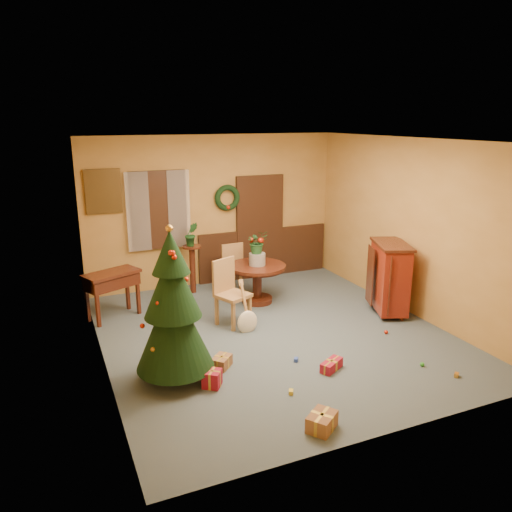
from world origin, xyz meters
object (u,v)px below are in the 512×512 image
dining_table (257,276)px  writing_desk (112,283)px  sideboard (390,276)px  christmas_tree (173,309)px  chair_near (229,290)px

dining_table → writing_desk: 2.48m
dining_table → sideboard: bearing=-35.9°
dining_table → christmas_tree: (-2.03, -2.11, 0.46)m
chair_near → writing_desk: 1.94m
sideboard → christmas_tree: bearing=-168.6°
dining_table → writing_desk: size_ratio=1.02×
chair_near → christmas_tree: (-1.25, -1.41, 0.38)m
christmas_tree → sideboard: 3.96m
writing_desk → dining_table: bearing=-6.4°
writing_desk → christmas_tree: bearing=-79.8°
chair_near → sideboard: 2.70m
chair_near → christmas_tree: size_ratio=0.53×
writing_desk → sideboard: 4.59m
dining_table → chair_near: 1.05m
writing_desk → sideboard: bearing=-20.4°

